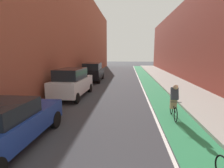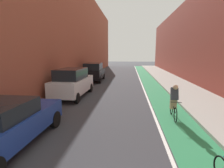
{
  "view_description": "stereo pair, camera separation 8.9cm",
  "coord_description": "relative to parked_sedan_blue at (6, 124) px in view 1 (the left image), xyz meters",
  "views": [
    {
      "loc": [
        0.91,
        0.14,
        2.96
      ],
      "look_at": [
        0.08,
        9.21,
        1.37
      ],
      "focal_mm": 27.72,
      "sensor_mm": 36.0,
      "label": 1
    },
    {
      "loc": [
        1.0,
        0.15,
        2.96
      ],
      "look_at": [
        0.08,
        9.21,
        1.37
      ],
      "focal_mm": 27.72,
      "sensor_mm": 36.0,
      "label": 2
    }
  ],
  "objects": [
    {
      "name": "parked_sedan_blue",
      "position": [
        0.0,
        0.0,
        0.0
      ],
      "size": [
        2.03,
        4.35,
        1.53
      ],
      "color": "navy",
      "rests_on": "ground"
    },
    {
      "name": "building_facade_left",
      "position": [
        -2.85,
        15.43,
        4.58
      ],
      "size": [
        4.15,
        44.8,
        10.73
      ],
      "color": "#9E4C38",
      "rests_on": "ground"
    },
    {
      "name": "building_facade_right",
      "position": [
        11.19,
        17.45,
        3.64
      ],
      "size": [
        2.4,
        40.8,
        8.86
      ],
      "primitive_type": "cube",
      "color": "brown",
      "rests_on": "ground"
    },
    {
      "name": "sidewalk_right",
      "position": [
        8.41,
        15.45,
        -0.72
      ],
      "size": [
        3.15,
        44.8,
        0.14
      ],
      "primitive_type": "cube",
      "color": "#A8A59E",
      "rests_on": "ground"
    },
    {
      "name": "bike_lane_paint",
      "position": [
        6.04,
        15.45,
        -0.78
      ],
      "size": [
        1.6,
        44.8,
        0.0
      ],
      "primitive_type": "cube",
      "color": "#2D8451",
      "rests_on": "ground"
    },
    {
      "name": "parked_suv_black",
      "position": [
        0.0,
        13.78,
        0.23
      ],
      "size": [
        2.06,
        4.38,
        1.98
      ],
      "color": "black",
      "rests_on": "ground"
    },
    {
      "name": "ground_plane",
      "position": [
        2.89,
        13.45,
        -0.79
      ],
      "size": [
        98.56,
        98.56,
        0.0
      ],
      "primitive_type": "plane",
      "color": "#38383D"
    },
    {
      "name": "parked_suv_white",
      "position": [
        -0.0,
        6.63,
        0.23
      ],
      "size": [
        1.97,
        4.38,
        1.98
      ],
      "color": "silver",
      "rests_on": "ground"
    },
    {
      "name": "lane_divider_stripe",
      "position": [
        5.14,
        15.45,
        -0.78
      ],
      "size": [
        0.12,
        44.8,
        0.0
      ],
      "primitive_type": "cube",
      "color": "white",
      "rests_on": "ground"
    },
    {
      "name": "cyclist_mid",
      "position": [
        5.96,
        3.17,
        0.02
      ],
      "size": [
        0.48,
        1.71,
        1.61
      ],
      "color": "black",
      "rests_on": "ground"
    }
  ]
}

